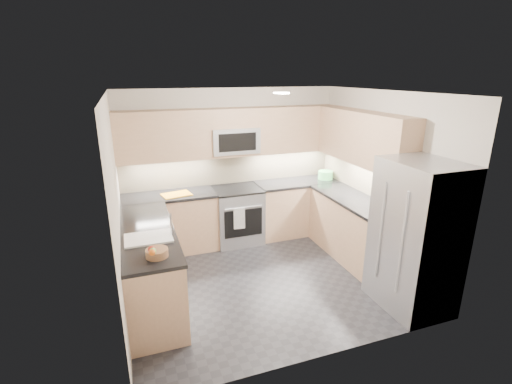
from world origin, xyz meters
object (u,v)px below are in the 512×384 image
microwave (234,140)px  cutting_board (177,194)px  utensil_bowl (325,175)px  fruit_basket (157,253)px  refrigerator (416,237)px  gas_range (237,216)px

microwave → cutting_board: size_ratio=1.79×
utensil_bowl → cutting_board: size_ratio=0.60×
cutting_board → fruit_basket: 2.01m
refrigerator → cutting_board: (-2.43, 2.39, 0.05)m
fruit_basket → refrigerator: bearing=-8.5°
gas_range → fruit_basket: (-1.45, -1.99, 0.53)m
gas_range → utensil_bowl: (1.62, -0.01, 0.56)m
refrigerator → fruit_basket: (-2.90, 0.43, 0.08)m
gas_range → refrigerator: refrigerator is taller
utensil_bowl → cutting_board: (-2.60, -0.02, -0.07)m
gas_range → fruit_basket: fruit_basket is taller
gas_range → microwave: size_ratio=1.20×
refrigerator → utensil_bowl: bearing=86.0°
fruit_basket → cutting_board: bearing=76.5°
gas_range → fruit_basket: bearing=-126.0°
gas_range → microwave: 1.25m
refrigerator → utensil_bowl: 2.42m
utensil_bowl → cutting_board: bearing=-179.5°
refrigerator → cutting_board: size_ratio=4.23×
cutting_board → microwave: bearing=9.5°
refrigerator → utensil_bowl: size_ratio=7.10×
microwave → fruit_basket: microwave is taller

